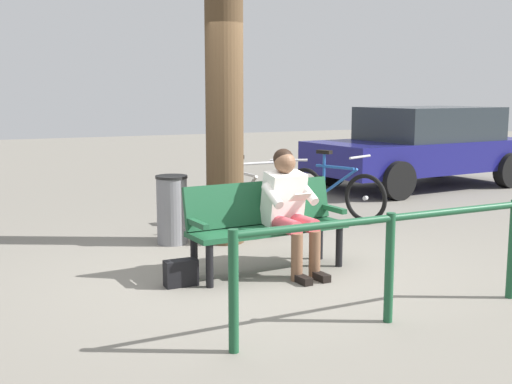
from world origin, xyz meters
TOP-DOWN VIEW (x-y plane):
  - ground_plane at (0.00, 0.00)m, footprint 40.00×40.00m
  - bench at (-0.10, -0.04)m, footprint 1.63×0.60m
  - person_reading at (-0.28, 0.11)m, footprint 0.51×0.79m
  - handbag at (0.82, 0.11)m, footprint 0.30×0.14m
  - tree_trunk at (-0.20, -1.33)m, footprint 0.43×0.43m
  - litter_bin at (0.38, -1.52)m, footprint 0.37×0.37m
  - bicycle_blue at (-2.15, -2.08)m, footprint 0.74×1.57m
  - bicycle_silver at (-1.41, -2.12)m, footprint 0.74×1.57m
  - bicycle_red at (-0.73, -1.98)m, footprint 0.48×1.68m
  - railing_fence at (-0.32, 1.67)m, footprint 2.67×0.15m
  - parked_car at (-5.22, -3.94)m, footprint 4.35×2.32m

SIDE VIEW (x-z plane):
  - ground_plane at x=0.00m, z-range 0.00..0.00m
  - handbag at x=0.82m, z-range 0.00..0.24m
  - bicycle_blue at x=-2.15m, z-range -0.11..0.83m
  - bicycle_silver at x=-1.41m, z-range -0.11..0.83m
  - bicycle_red at x=-0.73m, z-range -0.11..0.83m
  - litter_bin at x=0.38m, z-range 0.00..0.80m
  - bench at x=-0.10m, z-range 0.07..0.94m
  - railing_fence at x=-0.32m, z-range 0.15..1.00m
  - person_reading at x=-0.28m, z-range 0.06..1.27m
  - parked_car at x=-5.22m, z-range 0.04..1.51m
  - tree_trunk at x=-0.20m, z-range 0.00..3.49m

